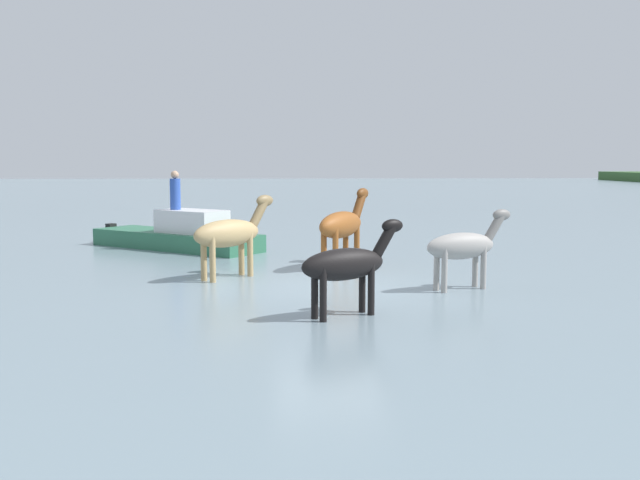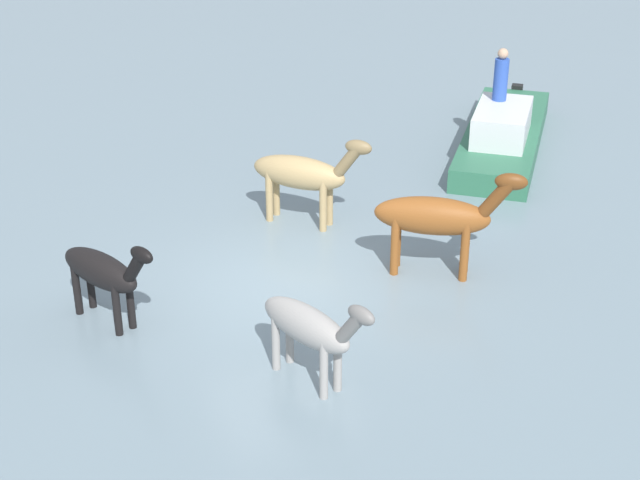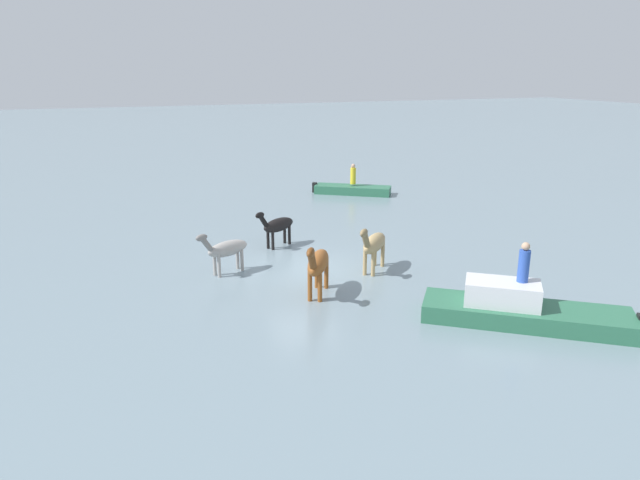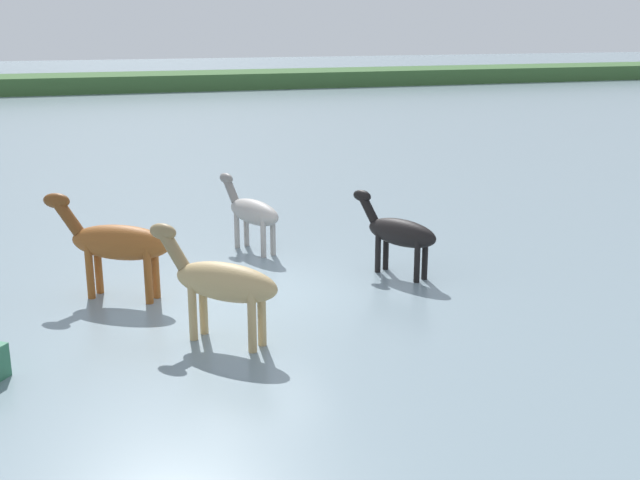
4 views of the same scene
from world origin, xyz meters
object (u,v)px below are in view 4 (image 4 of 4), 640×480
at_px(horse_pinto_flank, 252,212).
at_px(horse_dun_straggler, 221,282).
at_px(horse_chestnut_trailing, 399,232).
at_px(horse_dark_mare, 116,243).

bearing_deg(horse_pinto_flank, horse_dun_straggler, 138.03).
xyz_separation_m(horse_chestnut_trailing, horse_dark_mare, (-5.64, 0.35, 0.18)).
xyz_separation_m(horse_dun_straggler, horse_pinto_flank, (1.68, 5.05, -0.12)).
relative_size(horse_pinto_flank, horse_dark_mare, 0.88).
xyz_separation_m(horse_dun_straggler, horse_chestnut_trailing, (4.16, 2.38, -0.13)).
height_order(horse_pinto_flank, horse_dark_mare, horse_dark_mare).
xyz_separation_m(horse_dun_straggler, horse_dark_mare, (-1.48, 2.72, 0.05)).
distance_m(horse_dun_straggler, horse_dark_mare, 3.10).
bearing_deg(horse_chestnut_trailing, horse_dun_straggler, 89.94).
relative_size(horse_chestnut_trailing, horse_pinto_flank, 0.96).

